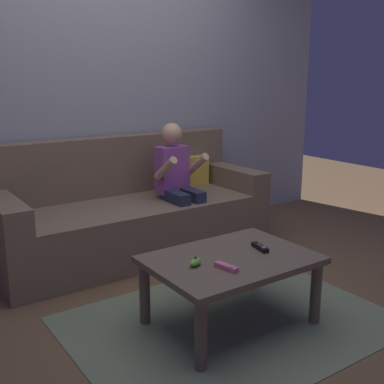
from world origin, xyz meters
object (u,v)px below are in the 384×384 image
Objects in this scene: coffee_table at (231,267)px; game_remote_black_near_edge at (260,247)px; couch at (131,214)px; person_seated_on_couch at (178,180)px; game_remote_pink_far_corner at (226,267)px; nunchuk_lime at (195,262)px.

game_remote_black_near_edge is (0.21, -0.00, 0.07)m from coffee_table.
coffee_table is at bearing -93.35° from couch.
person_seated_on_couch is at bearing 80.65° from game_remote_black_near_edge.
game_remote_pink_far_corner is (-0.20, -1.43, 0.10)m from couch.
couch is at bearing 81.94° from game_remote_pink_far_corner.
nunchuk_lime is (-0.44, 0.01, 0.01)m from game_remote_black_near_edge.
couch is 2.35× the size of coffee_table.
game_remote_pink_far_corner is at bearing -50.70° from nunchuk_lime.
couch is 14.38× the size of game_remote_black_near_edge.
coffee_table is (-0.08, -1.32, 0.03)m from couch.
nunchuk_lime is at bearing -103.18° from couch.
person_seated_on_couch is 6.90× the size of game_remote_pink_far_corner.
nunchuk_lime is 0.16m from game_remote_pink_far_corner.
couch reaches higher than coffee_table.
couch is 14.41× the size of game_remote_pink_far_corner.
coffee_table is 0.22m from game_remote_black_near_edge.
couch is 20.73× the size of nunchuk_lime.
person_seated_on_couch reaches higher than nunchuk_lime.
game_remote_pink_far_corner is (-0.33, -0.11, 0.00)m from game_remote_black_near_edge.
coffee_table is 8.81× the size of nunchuk_lime.
coffee_table is at bearing 43.01° from game_remote_pink_far_corner.
game_remote_black_near_edge is (0.13, -1.32, 0.10)m from couch.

